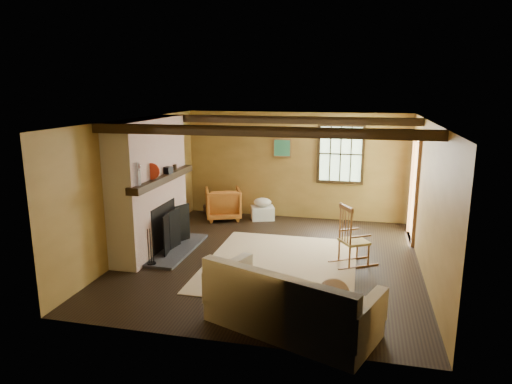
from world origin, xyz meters
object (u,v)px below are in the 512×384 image
(laundry_basket, at_px, (263,213))
(sofa, at_px, (289,307))
(fireplace, at_px, (151,191))
(armchair, at_px, (223,204))
(rocking_chair, at_px, (352,239))

(laundry_basket, bearing_deg, sofa, -73.78)
(fireplace, height_order, sofa, fireplace)
(sofa, bearing_deg, armchair, 137.75)
(rocking_chair, bearing_deg, sofa, 132.25)
(sofa, height_order, laundry_basket, sofa)
(armchair, bearing_deg, rocking_chair, 122.26)
(fireplace, height_order, rocking_chair, fireplace)
(rocking_chair, relative_size, laundry_basket, 2.09)
(rocking_chair, height_order, laundry_basket, rocking_chair)
(laundry_basket, relative_size, armchair, 0.64)
(fireplace, bearing_deg, laundry_basket, 56.82)
(fireplace, height_order, laundry_basket, fireplace)
(armchair, bearing_deg, sofa, 94.89)
(fireplace, height_order, armchair, fireplace)
(laundry_basket, bearing_deg, armchair, -170.19)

